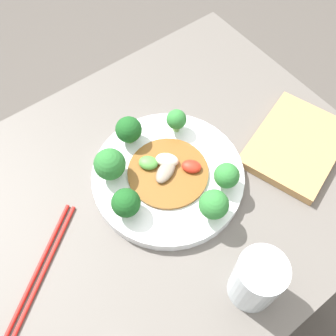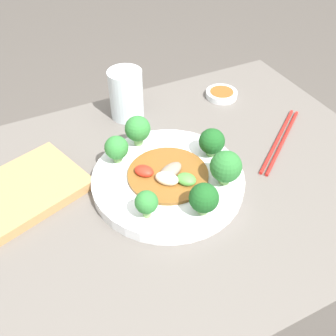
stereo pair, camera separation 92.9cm
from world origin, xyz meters
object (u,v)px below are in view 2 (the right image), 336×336
object	(u,v)px
plate	(168,180)
broccoli_southwest	(146,203)
cutting_board	(24,190)
broccoli_east	(212,142)
drinking_glass	(126,94)
broccoli_south	(204,198)
chopsticks	(280,140)
sauce_dish	(222,94)
broccoli_southeast	(226,167)
broccoli_north	(138,129)
broccoli_northwest	(117,148)
stirfry_center	(168,175)

from	to	relation	value
plate	broccoli_southwest	bearing A→B (deg)	-136.19
plate	cutting_board	size ratio (longest dim) A/B	1.15
broccoli_east	drinking_glass	size ratio (longest dim) A/B	0.51
broccoli_south	chopsticks	size ratio (longest dim) A/B	0.29
broccoli_southwest	broccoli_south	bearing A→B (deg)	-21.34
chopsticks	sauce_dish	size ratio (longest dim) A/B	2.64
broccoli_southeast	sauce_dish	world-z (taller)	broccoli_southeast
broccoli_north	broccoli_east	distance (m)	0.15
broccoli_south	sauce_dish	bearing A→B (deg)	53.29
broccoli_northwest	sauce_dish	bearing A→B (deg)	22.91
plate	broccoli_northwest	distance (m)	0.12
broccoli_southeast	broccoli_south	size ratio (longest dim) A/B	1.12
plate	broccoli_east	size ratio (longest dim) A/B	4.94
broccoli_southwest	stirfry_center	size ratio (longest dim) A/B	0.35
drinking_glass	chopsticks	distance (m)	0.36
broccoli_southwest	stirfry_center	bearing A→B (deg)	43.17
broccoli_north	drinking_glass	size ratio (longest dim) A/B	0.56
broccoli_southwest	stirfry_center	xyz separation A→B (m)	(0.07, 0.07, -0.03)
broccoli_southwest	drinking_glass	distance (m)	0.34
stirfry_center	cutting_board	bearing A→B (deg)	158.25
plate	stirfry_center	bearing A→B (deg)	-120.41
drinking_glass	sauce_dish	bearing A→B (deg)	-6.86
plate	broccoli_southeast	world-z (taller)	broccoli_southeast
broccoli_east	plate	bearing A→B (deg)	-169.97
broccoli_south	cutting_board	world-z (taller)	broccoli_south
stirfry_center	chopsticks	world-z (taller)	stirfry_center
chopsticks	broccoli_southwest	bearing A→B (deg)	-166.75
plate	broccoli_northwest	xyz separation A→B (m)	(-0.07, 0.08, 0.04)
broccoli_north	plate	bearing A→B (deg)	-83.98
broccoli_east	sauce_dish	world-z (taller)	broccoli_east
broccoli_northwest	broccoli_north	xyz separation A→B (m)	(0.06, 0.03, 0.01)
broccoli_north	cutting_board	bearing A→B (deg)	-175.84
broccoli_southwest	broccoli_east	bearing A→B (deg)	26.76
drinking_glass	broccoli_southeast	bearing A→B (deg)	-77.55
broccoli_southwest	cutting_board	distance (m)	0.25
cutting_board	broccoli_northwest	bearing A→B (deg)	-4.33
broccoli_east	sauce_dish	bearing A→B (deg)	52.77
broccoli_northwest	cutting_board	distance (m)	0.19
broccoli_north	broccoli_east	xyz separation A→B (m)	(0.12, -0.10, -0.01)
chopsticks	cutting_board	distance (m)	0.54
plate	broccoli_east	xyz separation A→B (m)	(0.11, 0.02, 0.04)
broccoli_north	sauce_dish	size ratio (longest dim) A/B	0.83
broccoli_southwest	broccoli_northwest	distance (m)	0.16
drinking_glass	broccoli_southwest	bearing A→B (deg)	-106.04
plate	broccoli_north	distance (m)	0.13
plate	stirfry_center	size ratio (longest dim) A/B	1.89
broccoli_southeast	stirfry_center	world-z (taller)	broccoli_southeast
chopsticks	broccoli_northwest	bearing A→B (deg)	168.38
broccoli_north	broccoli_southwest	bearing A→B (deg)	-108.81
plate	chopsticks	world-z (taller)	plate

